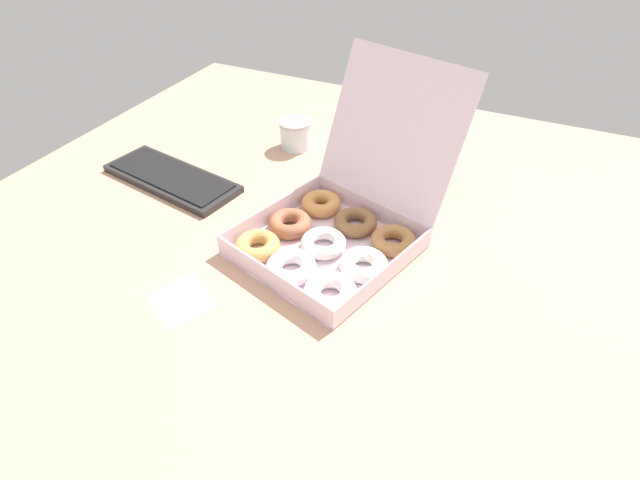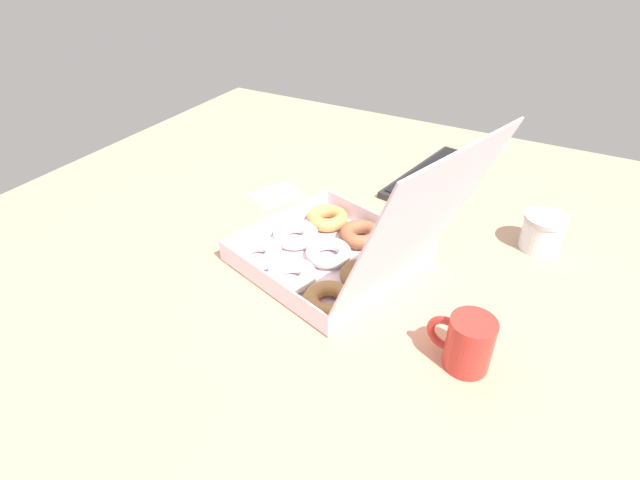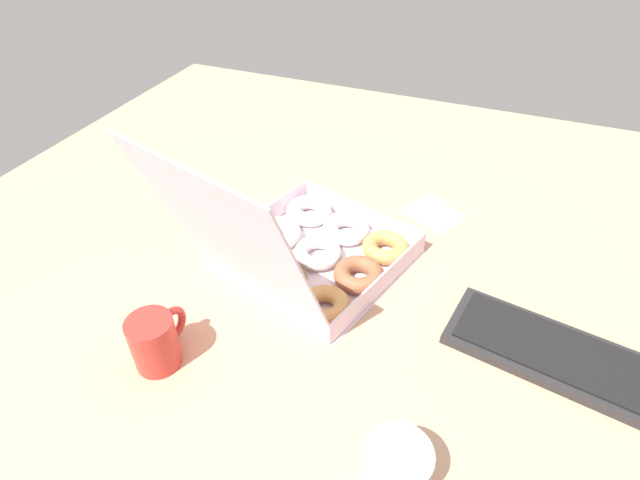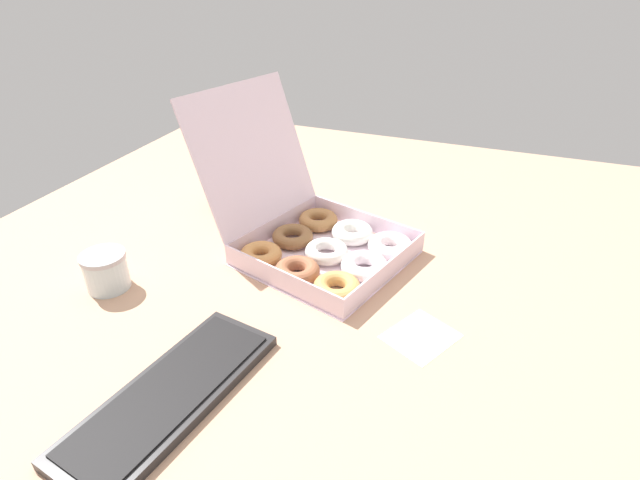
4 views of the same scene
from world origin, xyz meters
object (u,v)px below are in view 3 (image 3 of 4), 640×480
object	(u,v)px
keyboard	(563,357)
coffee_mug	(156,340)
glass_jar	(396,468)
donut_box	(309,250)

from	to	relation	value
keyboard	coffee_mug	world-z (taller)	coffee_mug
glass_jar	donut_box	bearing A→B (deg)	-52.91
keyboard	glass_jar	world-z (taller)	glass_jar
donut_box	coffee_mug	size ratio (longest dim) A/B	4.60
coffee_mug	glass_jar	world-z (taller)	coffee_mug
donut_box	glass_jar	xyz separation A→B (cm)	(-28.39, 37.56, 0.34)
keyboard	coffee_mug	size ratio (longest dim) A/B	3.51
donut_box	coffee_mug	distance (cm)	34.84
keyboard	coffee_mug	bearing A→B (deg)	21.63
donut_box	glass_jar	distance (cm)	47.09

